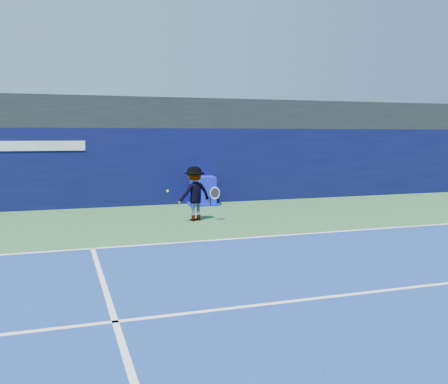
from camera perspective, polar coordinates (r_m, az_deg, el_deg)
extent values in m
plane|color=#2D6533|center=(11.18, 13.09, -7.83)|extent=(80.00, 80.00, 0.00)
cube|color=white|center=(13.76, 6.55, -4.96)|extent=(24.00, 0.10, 0.01)
cube|color=white|center=(9.60, 19.43, -10.39)|extent=(24.00, 0.10, 0.01)
cube|color=black|center=(21.51, -3.02, 8.82)|extent=(36.00, 3.00, 1.20)
cube|color=#0A0C3A|center=(20.56, -2.24, 3.08)|extent=(36.00, 1.00, 3.00)
cube|color=white|center=(19.25, -22.32, 4.89)|extent=(4.50, 0.04, 0.35)
cube|color=#0D11C0|center=(19.67, -2.44, 0.16)|extent=(1.02, 1.02, 1.11)
cube|color=#0C0DB5|center=(19.74, -2.43, -1.34)|extent=(1.28, 1.28, 0.07)
imported|color=silver|center=(16.00, -3.39, -0.18)|extent=(1.26, 0.92, 1.74)
cylinder|color=black|center=(15.91, -1.58, -1.02)|extent=(0.08, 0.15, 0.28)
torus|color=white|center=(15.87, -1.05, -0.12)|extent=(0.32, 0.18, 0.31)
cylinder|color=black|center=(15.87, -1.05, -0.12)|extent=(0.27, 0.14, 0.26)
sphere|color=#BEF01A|center=(14.94, -6.47, 0.11)|extent=(0.07, 0.07, 0.07)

